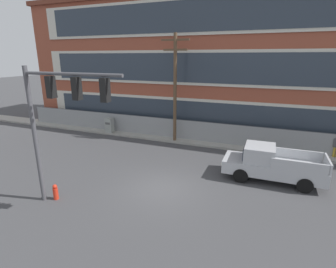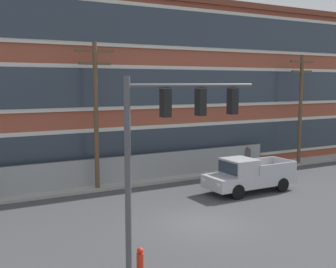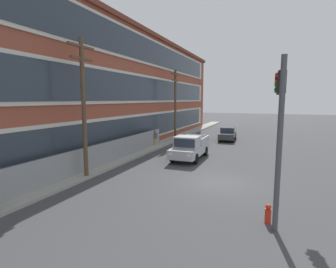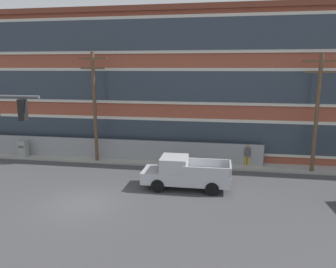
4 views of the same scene
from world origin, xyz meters
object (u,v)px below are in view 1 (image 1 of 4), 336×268
object	(u,v)px
pickup_truck_silver	(270,164)
utility_pole_near_corner	(175,85)
electrical_cabinet	(109,126)
fire_hydrant	(56,192)
traffic_signal_mast	(57,109)

from	to	relation	value
pickup_truck_silver	utility_pole_near_corner	xyz separation A→B (m)	(-7.36, 4.37, 3.68)
electrical_cabinet	fire_hydrant	xyz separation A→B (m)	(4.05, -10.58, -0.34)
utility_pole_near_corner	traffic_signal_mast	bearing A→B (deg)	-96.59
pickup_truck_silver	utility_pole_near_corner	world-z (taller)	utility_pole_near_corner
pickup_truck_silver	fire_hydrant	xyz separation A→B (m)	(-9.59, -6.18, -0.55)
traffic_signal_mast	fire_hydrant	xyz separation A→B (m)	(-0.98, 0.25, -4.22)
traffic_signal_mast	electrical_cabinet	distance (m)	12.56
traffic_signal_mast	fire_hydrant	distance (m)	4.34
traffic_signal_mast	electrical_cabinet	bearing A→B (deg)	114.90
traffic_signal_mast	pickup_truck_silver	bearing A→B (deg)	36.73
electrical_cabinet	traffic_signal_mast	bearing A→B (deg)	-65.10
utility_pole_near_corner	fire_hydrant	world-z (taller)	utility_pole_near_corner
electrical_cabinet	pickup_truck_silver	bearing A→B (deg)	-17.91
pickup_truck_silver	fire_hydrant	bearing A→B (deg)	-147.23
electrical_cabinet	fire_hydrant	distance (m)	11.33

